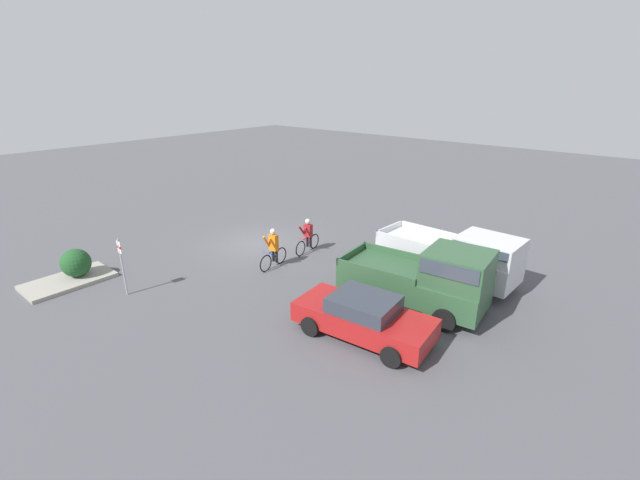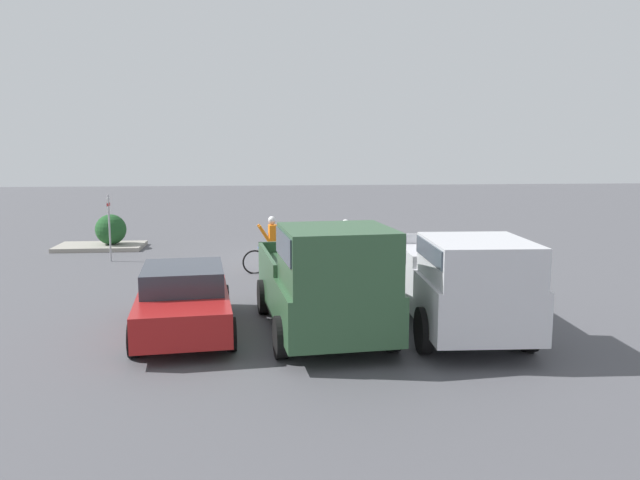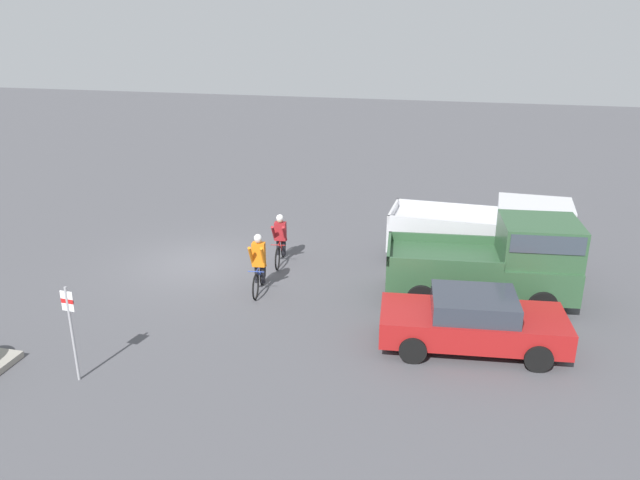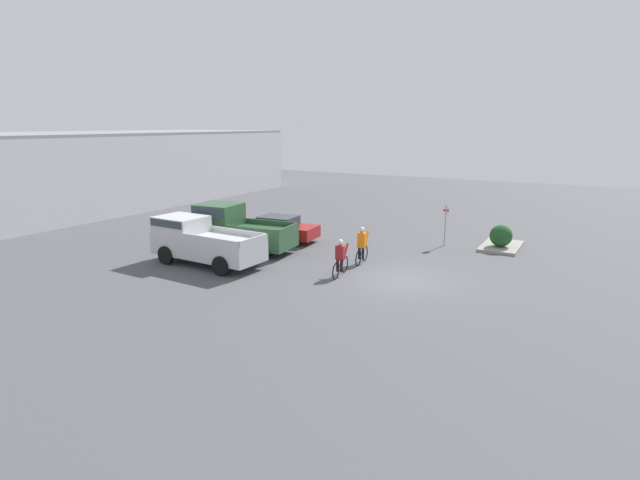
# 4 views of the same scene
# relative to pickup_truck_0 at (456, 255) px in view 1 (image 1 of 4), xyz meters

# --- Properties ---
(ground_plane) EXTENTS (80.00, 80.00, 0.00)m
(ground_plane) POSITION_rel_pickup_truck_0_xyz_m (2.18, -9.00, -1.10)
(ground_plane) COLOR #4C4C51
(pickup_truck_0) EXTENTS (2.36, 5.55, 2.10)m
(pickup_truck_0) POSITION_rel_pickup_truck_0_xyz_m (0.00, 0.00, 0.00)
(pickup_truck_0) COLOR silver
(pickup_truck_0) RESTS_ON ground_plane
(pickup_truck_1) EXTENTS (2.66, 5.21, 2.34)m
(pickup_truck_1) POSITION_rel_pickup_truck_0_xyz_m (2.73, 0.15, 0.08)
(pickup_truck_1) COLOR #2D5133
(pickup_truck_1) RESTS_ON ground_plane
(sedan_0) EXTENTS (2.27, 4.47, 1.38)m
(sedan_0) POSITION_rel_pickup_truck_0_xyz_m (5.58, -0.53, -0.41)
(sedan_0) COLOR maroon
(sedan_0) RESTS_ON ground_plane
(cyclist_0) EXTENTS (1.75, 0.50, 1.74)m
(cyclist_0) POSITION_rel_pickup_truck_0_xyz_m (3.67, -6.45, -0.26)
(cyclist_0) COLOR black
(cyclist_0) RESTS_ON ground_plane
(cyclist_1) EXTENTS (1.84, 0.51, 1.62)m
(cyclist_1) POSITION_rel_pickup_truck_0_xyz_m (1.45, -6.48, -0.31)
(cyclist_1) COLOR black
(cyclist_1) RESTS_ON ground_plane
(fire_lane_sign) EXTENTS (0.06, 0.30, 2.22)m
(fire_lane_sign) POSITION_rel_pickup_truck_0_xyz_m (8.96, -8.83, 0.24)
(fire_lane_sign) COLOR #9E9EA3
(fire_lane_sign) RESTS_ON ground_plane
(curb_island) EXTENTS (3.14, 1.85, 0.15)m
(curb_island) POSITION_rel_pickup_truck_0_xyz_m (9.98, -11.56, -1.03)
(curb_island) COLOR gray
(curb_island) RESTS_ON ground_plane
(shrub) EXTENTS (1.13, 1.13, 1.13)m
(shrub) POSITION_rel_pickup_truck_0_xyz_m (9.57, -11.57, -0.39)
(shrub) COLOR #1E4C23
(shrub) RESTS_ON curb_island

